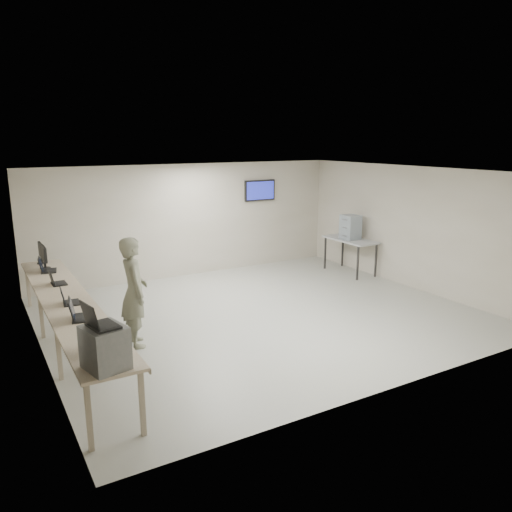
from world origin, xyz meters
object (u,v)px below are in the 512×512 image
equipment_box (105,347)px  side_table (350,242)px  soldier (134,292)px  workbench (68,304)px

equipment_box → side_table: 8.45m
soldier → side_table: size_ratio=1.25×
workbench → side_table: bearing=12.4°
soldier → side_table: 6.42m
soldier → side_table: soldier is taller
equipment_box → side_table: bearing=17.5°
workbench → side_table: (7.19, 1.57, -0.01)m
workbench → soldier: soldier is taller
equipment_box → soldier: bearing=53.6°
workbench → soldier: size_ratio=3.24×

